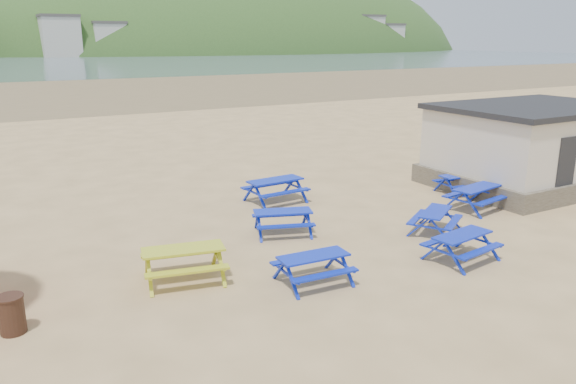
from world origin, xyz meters
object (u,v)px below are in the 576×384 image
picnic_table_yellow (184,264)px  picnic_table_blue_b (275,191)px  picnic_table_blue_a (283,222)px  litter_bin (12,314)px  amenity_block (533,145)px

picnic_table_yellow → picnic_table_blue_b: bearing=55.0°
picnic_table_blue_a → picnic_table_yellow: bearing=-135.4°
litter_bin → picnic_table_blue_a: bearing=18.3°
amenity_block → litter_bin: bearing=-171.6°
picnic_table_blue_a → litter_bin: 7.84m
picnic_table_blue_b → picnic_table_yellow: (-5.05, -4.77, -0.01)m
picnic_table_blue_a → picnic_table_blue_b: bearing=85.0°
picnic_table_blue_a → picnic_table_yellow: size_ratio=0.94×
litter_bin → picnic_table_yellow: bearing=11.2°
picnic_table_blue_a → amenity_block: (11.36, 0.32, 1.21)m
litter_bin → picnic_table_blue_b: bearing=32.0°
picnic_table_yellow → litter_bin: 3.86m
picnic_table_blue_b → amenity_block: amenity_block is taller
picnic_table_blue_b → litter_bin: picnic_table_blue_b is taller
picnic_table_blue_b → amenity_block: 10.40m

